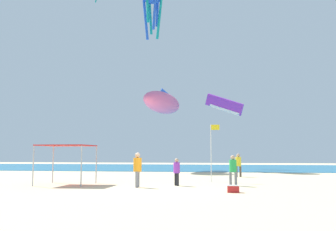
{
  "coord_description": "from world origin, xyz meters",
  "views": [
    {
      "loc": [
        3.55,
        -19.09,
        1.87
      ],
      "look_at": [
        -0.94,
        12.25,
        5.08
      ],
      "focal_mm": 39.95,
      "sensor_mm": 36.0,
      "label": 1
    }
  ],
  "objects_px": {
    "canopy_tent": "(67,147)",
    "person_near_tent": "(177,170)",
    "kite_inflatable_pink": "(163,102)",
    "kite_parafoil_purple": "(224,105)",
    "person_leftmost": "(238,163)",
    "person_central": "(233,168)",
    "banner_flag": "(212,147)",
    "person_rightmost": "(137,167)",
    "cooler_box": "(233,189)"
  },
  "relations": [
    {
      "from": "person_leftmost",
      "to": "canopy_tent",
      "type": "bearing_deg",
      "value": 22.27
    },
    {
      "from": "person_near_tent",
      "to": "kite_inflatable_pink",
      "type": "xyz_separation_m",
      "value": [
        -3.78,
        18.58,
        6.54
      ]
    },
    {
      "from": "person_leftmost",
      "to": "cooler_box",
      "type": "distance_m",
      "value": 12.29
    },
    {
      "from": "person_leftmost",
      "to": "kite_parafoil_purple",
      "type": "bearing_deg",
      "value": -105.05
    },
    {
      "from": "person_leftmost",
      "to": "person_central",
      "type": "distance_m",
      "value": 8.49
    },
    {
      "from": "person_near_tent",
      "to": "kite_inflatable_pink",
      "type": "distance_m",
      "value": 20.06
    },
    {
      "from": "person_rightmost",
      "to": "kite_inflatable_pink",
      "type": "distance_m",
      "value": 21.0
    },
    {
      "from": "person_central",
      "to": "cooler_box",
      "type": "bearing_deg",
      "value": -78.1
    },
    {
      "from": "person_rightmost",
      "to": "cooler_box",
      "type": "bearing_deg",
      "value": 67.53
    },
    {
      "from": "kite_parafoil_purple",
      "to": "canopy_tent",
      "type": "bearing_deg",
      "value": -95.47
    },
    {
      "from": "person_leftmost",
      "to": "kite_parafoil_purple",
      "type": "relative_size",
      "value": 0.39
    },
    {
      "from": "canopy_tent",
      "to": "person_rightmost",
      "type": "relative_size",
      "value": 1.55
    },
    {
      "from": "person_leftmost",
      "to": "person_central",
      "type": "xyz_separation_m",
      "value": [
        -0.67,
        -8.46,
        -0.06
      ]
    },
    {
      "from": "kite_inflatable_pink",
      "to": "banner_flag",
      "type": "bearing_deg",
      "value": -143.7
    },
    {
      "from": "person_leftmost",
      "to": "banner_flag",
      "type": "relative_size",
      "value": 0.49
    },
    {
      "from": "person_near_tent",
      "to": "kite_parafoil_purple",
      "type": "distance_m",
      "value": 25.85
    },
    {
      "from": "canopy_tent",
      "to": "person_rightmost",
      "type": "xyz_separation_m",
      "value": [
        4.65,
        -1.17,
        -1.12
      ]
    },
    {
      "from": "person_central",
      "to": "cooler_box",
      "type": "xyz_separation_m",
      "value": [
        -0.11,
        -3.77,
        -0.86
      ]
    },
    {
      "from": "person_near_tent",
      "to": "canopy_tent",
      "type": "bearing_deg",
      "value": 59.21
    },
    {
      "from": "kite_inflatable_pink",
      "to": "person_central",
      "type": "bearing_deg",
      "value": -143.22
    },
    {
      "from": "banner_flag",
      "to": "person_near_tent",
      "type": "bearing_deg",
      "value": -120.48
    },
    {
      "from": "canopy_tent",
      "to": "person_central",
      "type": "distance_m",
      "value": 10.01
    },
    {
      "from": "person_rightmost",
      "to": "cooler_box",
      "type": "xyz_separation_m",
      "value": [
        5.15,
        -1.98,
        -0.94
      ]
    },
    {
      "from": "person_leftmost",
      "to": "kite_inflatable_pink",
      "type": "xyz_separation_m",
      "value": [
        -7.7,
        9.69,
        6.38
      ]
    },
    {
      "from": "person_leftmost",
      "to": "kite_parafoil_purple",
      "type": "height_order",
      "value": "kite_parafoil_purple"
    },
    {
      "from": "person_near_tent",
      "to": "person_leftmost",
      "type": "distance_m",
      "value": 9.72
    },
    {
      "from": "person_near_tent",
      "to": "kite_parafoil_purple",
      "type": "bearing_deg",
      "value": -39.35
    },
    {
      "from": "canopy_tent",
      "to": "kite_inflatable_pink",
      "type": "distance_m",
      "value": 19.7
    },
    {
      "from": "person_near_tent",
      "to": "kite_inflatable_pink",
      "type": "height_order",
      "value": "kite_inflatable_pink"
    },
    {
      "from": "banner_flag",
      "to": "cooler_box",
      "type": "xyz_separation_m",
      "value": [
        1.16,
        -6.68,
        -2.09
      ]
    },
    {
      "from": "banner_flag",
      "to": "person_rightmost",
      "type": "bearing_deg",
      "value": -130.3
    },
    {
      "from": "canopy_tent",
      "to": "person_rightmost",
      "type": "distance_m",
      "value": 4.93
    },
    {
      "from": "person_near_tent",
      "to": "kite_parafoil_purple",
      "type": "height_order",
      "value": "kite_parafoil_purple"
    },
    {
      "from": "person_near_tent",
      "to": "person_rightmost",
      "type": "bearing_deg",
      "value": 91.51
    },
    {
      "from": "kite_parafoil_purple",
      "to": "kite_inflatable_pink",
      "type": "bearing_deg",
      "value": -122.1
    },
    {
      "from": "person_central",
      "to": "banner_flag",
      "type": "bearing_deg",
      "value": 127.25
    },
    {
      "from": "canopy_tent",
      "to": "person_near_tent",
      "type": "distance_m",
      "value": 6.81
    },
    {
      "from": "person_rightmost",
      "to": "kite_inflatable_pink",
      "type": "xyz_separation_m",
      "value": [
        -1.76,
        19.94,
        6.35
      ]
    },
    {
      "from": "kite_inflatable_pink",
      "to": "person_near_tent",
      "type": "bearing_deg",
      "value": -152.87
    },
    {
      "from": "person_near_tent",
      "to": "banner_flag",
      "type": "height_order",
      "value": "banner_flag"
    },
    {
      "from": "person_central",
      "to": "kite_parafoil_purple",
      "type": "height_order",
      "value": "kite_parafoil_purple"
    },
    {
      "from": "person_near_tent",
      "to": "person_rightmost",
      "type": "xyz_separation_m",
      "value": [
        -2.02,
        -1.36,
        0.19
      ]
    },
    {
      "from": "person_rightmost",
      "to": "kite_inflatable_pink",
      "type": "relative_size",
      "value": 0.22
    },
    {
      "from": "canopy_tent",
      "to": "person_central",
      "type": "xyz_separation_m",
      "value": [
        9.92,
        0.63,
        -1.21
      ]
    },
    {
      "from": "person_near_tent",
      "to": "person_rightmost",
      "type": "distance_m",
      "value": 2.44
    },
    {
      "from": "person_rightmost",
      "to": "person_near_tent",
      "type": "bearing_deg",
      "value": 122.49
    },
    {
      "from": "kite_inflatable_pink",
      "to": "person_rightmost",
      "type": "bearing_deg",
      "value": -159.33
    },
    {
      "from": "canopy_tent",
      "to": "person_leftmost",
      "type": "bearing_deg",
      "value": 40.63
    },
    {
      "from": "banner_flag",
      "to": "kite_parafoil_purple",
      "type": "relative_size",
      "value": 0.79
    },
    {
      "from": "person_near_tent",
      "to": "person_central",
      "type": "relative_size",
      "value": 0.9
    }
  ]
}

